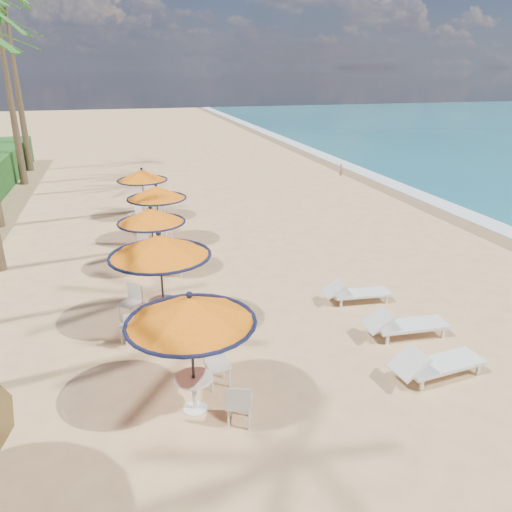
{
  "coord_description": "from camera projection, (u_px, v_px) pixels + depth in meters",
  "views": [
    {
      "loc": [
        -6.07,
        -8.64,
        6.38
      ],
      "look_at": [
        -2.43,
        4.57,
        1.2
      ],
      "focal_mm": 35.0,
      "sensor_mm": 36.0,
      "label": 1
    }
  ],
  "objects": [
    {
      "name": "palm_7",
      "position": [
        4.0,
        3.0,
        29.53
      ],
      "size": [
        5.0,
        5.0,
        10.9
      ],
      "color": "brown",
      "rests_on": "ground"
    },
    {
      "name": "station_2",
      "position": [
        153.0,
        222.0,
        16.04
      ],
      "size": [
        2.19,
        2.24,
        2.29
      ],
      "color": "black",
      "rests_on": "ground"
    },
    {
      "name": "foam_strip",
      "position": [
        471.0,
        216.0,
        22.88
      ],
      "size": [
        1.2,
        140.0,
        0.04
      ],
      "primitive_type": "cube",
      "color": "white",
      "rests_on": "ground"
    },
    {
      "name": "person",
      "position": [
        341.0,
        170.0,
        31.16
      ],
      "size": [
        0.22,
        0.31,
        0.82
      ],
      "primitive_type": "imported",
      "rotation": [
        0.0,
        0.0,
        1.49
      ],
      "color": "#875E44",
      "rests_on": "ground"
    },
    {
      "name": "ground",
      "position": [
        409.0,
        362.0,
        11.55
      ],
      "size": [
        160.0,
        160.0,
        0.0
      ],
      "primitive_type": "plane",
      "color": "tan",
      "rests_on": "ground"
    },
    {
      "name": "lounger_far",
      "position": [
        355.0,
        292.0,
        14.37
      ],
      "size": [
        1.98,
        0.78,
        0.69
      ],
      "rotation": [
        0.0,
        0.0,
        -0.09
      ],
      "color": "silver",
      "rests_on": "ground"
    },
    {
      "name": "wetsand_band",
      "position": [
        454.0,
        218.0,
        22.66
      ],
      "size": [
        1.4,
        140.0,
        0.02
      ],
      "primitive_type": "cube",
      "color": "olive",
      "rests_on": "ground"
    },
    {
      "name": "station_3",
      "position": [
        156.0,
        200.0,
        18.82
      ],
      "size": [
        2.25,
        2.25,
        2.35
      ],
      "color": "black",
      "rests_on": "ground"
    },
    {
      "name": "station_1",
      "position": [
        158.0,
        259.0,
        12.34
      ],
      "size": [
        2.56,
        2.56,
        2.67
      ],
      "color": "black",
      "rests_on": "ground"
    },
    {
      "name": "station_0",
      "position": [
        195.0,
        321.0,
        9.27
      ],
      "size": [
        2.48,
        2.48,
        2.58
      ],
      "color": "black",
      "rests_on": "ground"
    },
    {
      "name": "lounger_near",
      "position": [
        435.0,
        363.0,
        10.82
      ],
      "size": [
        2.26,
        0.94,
        0.79
      ],
      "rotation": [
        0.0,
        0.0,
        0.12
      ],
      "color": "silver",
      "rests_on": "ground"
    },
    {
      "name": "station_4",
      "position": [
        142.0,
        181.0,
        22.0
      ],
      "size": [
        2.22,
        2.27,
        2.31
      ],
      "color": "black",
      "rests_on": "ground"
    },
    {
      "name": "lounger_mid",
      "position": [
        403.0,
        324.0,
        12.5
      ],
      "size": [
        2.18,
        0.79,
        0.77
      ],
      "rotation": [
        0.0,
        0.0,
        -0.06
      ],
      "color": "silver",
      "rests_on": "ground"
    }
  ]
}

